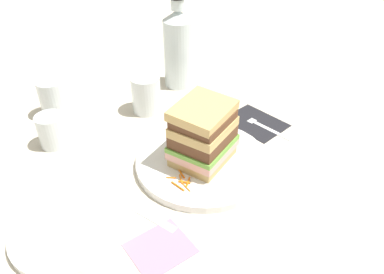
{
  "coord_description": "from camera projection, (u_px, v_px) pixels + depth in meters",
  "views": [
    {
      "loc": [
        -0.43,
        -0.4,
        0.5
      ],
      "look_at": [
        0.01,
        0.02,
        0.06
      ],
      "focal_mm": 34.81,
      "sensor_mm": 36.0,
      "label": 1
    }
  ],
  "objects": [
    {
      "name": "carrot_shred_15",
      "position": [
        228.0,
        140.0,
        0.81
      ],
      "size": [
        0.0,
        0.02,
        0.0
      ],
      "primitive_type": "cylinder",
      "rotation": [
        0.0,
        1.57,
        4.61
      ],
      "color": "orange",
      "rests_on": "main_plate"
    },
    {
      "name": "napkin_dark",
      "position": [
        255.0,
        122.0,
        0.89
      ],
      "size": [
        0.11,
        0.14,
        0.0
      ],
      "primitive_type": "cube",
      "rotation": [
        0.0,
        0.0,
        -0.06
      ],
      "color": "black",
      "rests_on": "ground_plane"
    },
    {
      "name": "carrot_shred_1",
      "position": [
        184.0,
        182.0,
        0.7
      ],
      "size": [
        0.01,
        0.02,
        0.0
      ],
      "primitive_type": "cylinder",
      "rotation": [
        0.0,
        1.57,
        2.11
      ],
      "color": "orange",
      "rests_on": "main_plate"
    },
    {
      "name": "carrot_shred_5",
      "position": [
        171.0,
        178.0,
        0.71
      ],
      "size": [
        0.01,
        0.02,
        0.0
      ],
      "primitive_type": "cylinder",
      "rotation": [
        0.0,
        1.57,
        2.25
      ],
      "color": "orange",
      "rests_on": "main_plate"
    },
    {
      "name": "water_bottle",
      "position": [
        178.0,
        48.0,
        0.99
      ],
      "size": [
        0.08,
        0.08,
        0.25
      ],
      "color": "silver",
      "rests_on": "ground_plane"
    },
    {
      "name": "side_plate",
      "position": [
        66.0,
        232.0,
        0.62
      ],
      "size": [
        0.18,
        0.18,
        0.01
      ],
      "primitive_type": "cylinder",
      "color": "white",
      "rests_on": "ground_plane"
    },
    {
      "name": "carrot_shred_8",
      "position": [
        226.0,
        140.0,
        0.81
      ],
      "size": [
        0.03,
        0.01,
        0.0
      ],
      "primitive_type": "cylinder",
      "rotation": [
        0.0,
        1.57,
        0.09
      ],
      "color": "orange",
      "rests_on": "main_plate"
    },
    {
      "name": "carrot_shred_12",
      "position": [
        219.0,
        142.0,
        0.8
      ],
      "size": [
        0.02,
        0.03,
        0.0
      ],
      "primitive_type": "cylinder",
      "rotation": [
        0.0,
        1.57,
        1.2
      ],
      "color": "orange",
      "rests_on": "main_plate"
    },
    {
      "name": "carrot_shred_0",
      "position": [
        186.0,
        187.0,
        0.69
      ],
      "size": [
        0.01,
        0.03,
        0.0
      ],
      "primitive_type": "cylinder",
      "rotation": [
        0.0,
        1.57,
        4.49
      ],
      "color": "orange",
      "rests_on": "main_plate"
    },
    {
      "name": "fork",
      "position": [
        262.0,
        125.0,
        0.88
      ],
      "size": [
        0.02,
        0.17,
        0.0
      ],
      "color": "silver",
      "rests_on": "napkin_dark"
    },
    {
      "name": "carrot_shred_10",
      "position": [
        213.0,
        142.0,
        0.8
      ],
      "size": [
        0.02,
        0.01,
        0.0
      ],
      "primitive_type": "cylinder",
      "rotation": [
        0.0,
        1.57,
        0.42
      ],
      "color": "orange",
      "rests_on": "main_plate"
    },
    {
      "name": "carrot_shred_9",
      "position": [
        227.0,
        136.0,
        0.82
      ],
      "size": [
        0.03,
        0.01,
        0.0
      ],
      "primitive_type": "cylinder",
      "rotation": [
        0.0,
        1.57,
        3.26
      ],
      "color": "orange",
      "rests_on": "main_plate"
    },
    {
      "name": "carrot_shred_11",
      "position": [
        215.0,
        135.0,
        0.82
      ],
      "size": [
        0.03,
        0.02,
        0.0
      ],
      "primitive_type": "cylinder",
      "rotation": [
        0.0,
        1.57,
        3.84
      ],
      "color": "orange",
      "rests_on": "main_plate"
    },
    {
      "name": "ground_plane",
      "position": [
        195.0,
        164.0,
        0.77
      ],
      "size": [
        3.0,
        3.0,
        0.0
      ],
      "primitive_type": "plane",
      "color": "beige"
    },
    {
      "name": "main_plate",
      "position": [
        203.0,
        162.0,
        0.76
      ],
      "size": [
        0.27,
        0.27,
        0.02
      ],
      "primitive_type": "cylinder",
      "color": "white",
      "rests_on": "ground_plane"
    },
    {
      "name": "carrot_shred_4",
      "position": [
        181.0,
        173.0,
        0.72
      ],
      "size": [
        0.02,
        0.03,
        0.0
      ],
      "primitive_type": "cylinder",
      "rotation": [
        0.0,
        1.57,
        4.33
      ],
      "color": "orange",
      "rests_on": "main_plate"
    },
    {
      "name": "carrot_shred_13",
      "position": [
        214.0,
        137.0,
        0.82
      ],
      "size": [
        0.01,
        0.02,
        0.0
      ],
      "primitive_type": "cylinder",
      "rotation": [
        0.0,
        1.57,
        5.48
      ],
      "color": "orange",
      "rests_on": "main_plate"
    },
    {
      "name": "carrot_shred_2",
      "position": [
        181.0,
        179.0,
        0.71
      ],
      "size": [
        0.02,
        0.02,
        0.0
      ],
      "primitive_type": "cylinder",
      "rotation": [
        0.0,
        1.57,
        0.98
      ],
      "color": "orange",
      "rests_on": "main_plate"
    },
    {
      "name": "juice_glass",
      "position": [
        146.0,
        96.0,
        0.92
      ],
      "size": [
        0.07,
        0.07,
        0.09
      ],
      "color": "white",
      "rests_on": "ground_plane"
    },
    {
      "name": "carrot_shred_3",
      "position": [
        188.0,
        182.0,
        0.7
      ],
      "size": [
        0.03,
        0.02,
        0.0
      ],
      "primitive_type": "cylinder",
      "rotation": [
        0.0,
        1.57,
        0.52
      ],
      "color": "orange",
      "rests_on": "main_plate"
    },
    {
      "name": "napkin_pink",
      "position": [
        160.0,
        248.0,
        0.6
      ],
      "size": [
        0.11,
        0.1,
        0.0
      ],
      "primitive_type": "cube",
      "rotation": [
        0.0,
        0.0,
        -0.18
      ],
      "color": "pink",
      "rests_on": "ground_plane"
    },
    {
      "name": "knife",
      "position": [
        134.0,
        207.0,
        0.67
      ],
      "size": [
        0.04,
        0.2,
        0.0
      ],
      "color": "silver",
      "rests_on": "ground_plane"
    },
    {
      "name": "carrot_shred_7",
      "position": [
        224.0,
        142.0,
        0.8
      ],
      "size": [
        0.02,
        0.02,
        0.0
      ],
      "primitive_type": "cylinder",
      "rotation": [
        0.0,
        1.57,
        2.25
      ],
      "color": "orange",
      "rests_on": "main_plate"
    },
    {
      "name": "carrot_shred_6",
      "position": [
        178.0,
        186.0,
        0.69
      ],
      "size": [
        0.0,
        0.03,
        0.0
      ],
      "primitive_type": "cylinder",
      "rotation": [
        0.0,
        1.57,
        1.56
      ],
      "color": "orange",
      "rests_on": "main_plate"
    },
    {
      "name": "sandwich",
      "position": [
        203.0,
        135.0,
        0.72
      ],
      "size": [
        0.14,
        0.12,
        0.13
      ],
      "color": "tan",
      "rests_on": "main_plate"
    },
    {
      "name": "carrot_shred_14",
      "position": [
        218.0,
        145.0,
        0.79
      ],
      "size": [
        0.02,
        0.03,
        0.0
      ],
      "primitive_type": "cylinder",
      "rotation": [
        0.0,
        1.57,
        1.15
      ],
      "color": "orange",
      "rests_on": "main_plate"
    },
    {
      "name": "empty_tumbler_0",
      "position": [
        52.0,
        131.0,
        0.8
      ],
      "size": [
        0.06,
        0.06,
        0.07
      ],
      "primitive_type": "cylinder",
      "color": "silver",
      "rests_on": "ground_plane"
    },
    {
      "name": "empty_tumbler_1",
      "position": [
        54.0,
        98.0,
        0.9
      ],
      "size": [
        0.07,
        0.07,
        0.09
      ],
      "primitive_type": "cylinder",
      "color": "silver",
      "rests_on": "ground_plane"
    }
  ]
}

